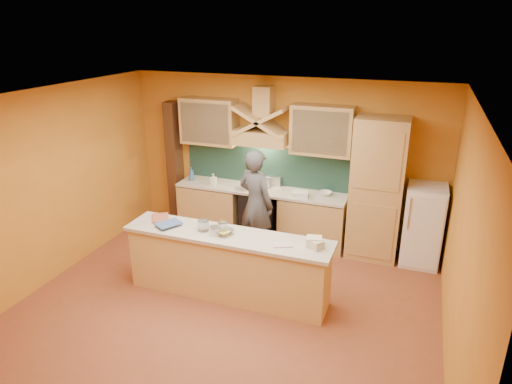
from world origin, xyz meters
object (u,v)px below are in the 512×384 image
(kitchen_scale, at_px, (215,231))
(mixing_bowl, at_px, (223,232))
(stove, at_px, (260,213))
(person, at_px, (256,204))
(fridge, at_px, (423,225))

(kitchen_scale, xyz_separation_m, mixing_bowl, (0.10, 0.06, -0.02))
(stove, bearing_deg, person, -76.70)
(stove, height_order, mixing_bowl, mixing_bowl)
(person, height_order, mixing_bowl, person)
(kitchen_scale, bearing_deg, fridge, 18.43)
(fridge, xyz_separation_m, mixing_bowl, (-2.55, -1.91, 0.33))
(stove, xyz_separation_m, kitchen_scale, (0.05, -1.98, 0.55))
(stove, xyz_separation_m, fridge, (2.70, 0.00, 0.20))
(fridge, relative_size, mixing_bowl, 5.04)
(kitchen_scale, relative_size, mixing_bowl, 0.48)
(fridge, xyz_separation_m, person, (-2.55, -0.62, 0.25))
(person, bearing_deg, stove, -55.72)
(stove, bearing_deg, mixing_bowl, -85.50)
(stove, distance_m, mixing_bowl, 1.99)
(kitchen_scale, bearing_deg, stove, 73.26)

